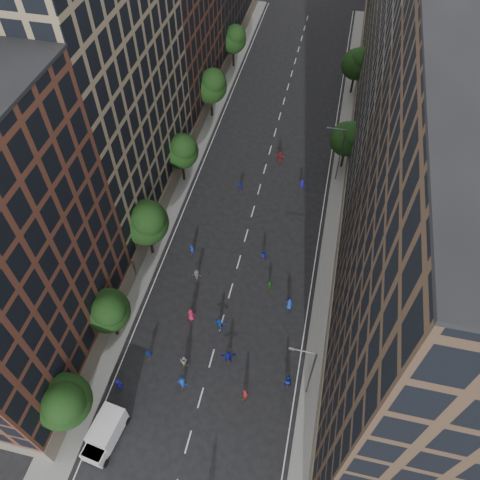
{
  "coord_description": "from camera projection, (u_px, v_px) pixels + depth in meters",
  "views": [
    {
      "loc": [
        7.95,
        -7.7,
        47.94
      ],
      "look_at": [
        -0.28,
        28.97,
        2.0
      ],
      "focal_mm": 35.0,
      "sensor_mm": 36.0,
      "label": 1
    }
  ],
  "objects": [
    {
      "name": "skater_0",
      "position": [
        119.0,
        385.0,
        48.51
      ],
      "size": [
        0.98,
        0.78,
        1.74
      ],
      "primitive_type": "imported",
      "rotation": [
        0.0,
        0.0,
        2.85
      ],
      "color": "#1D16B7",
      "rests_on": "ground"
    },
    {
      "name": "tree_right_b",
      "position": [
        358.0,
        63.0,
        78.69
      ],
      "size": [
        5.2,
        5.2,
        8.83
      ],
      "color": "black",
      "rests_on": "ground"
    },
    {
      "name": "tree_left_5",
      "position": [
        234.0,
        38.0,
        84.49
      ],
      "size": [
        4.8,
        4.8,
        8.33
      ],
      "color": "black",
      "rests_on": "ground"
    },
    {
      "name": "skater_16",
      "position": [
        240.0,
        186.0,
        67.26
      ],
      "size": [
        0.92,
        0.43,
        1.53
      ],
      "primitive_type": "imported",
      "rotation": [
        0.0,
        0.0,
        3.21
      ],
      "color": "#1425A9",
      "rests_on": "ground"
    },
    {
      "name": "skater_5",
      "position": [
        228.0,
        357.0,
        50.44
      ],
      "size": [
        1.77,
        1.0,
        1.81
      ],
      "primitive_type": "imported",
      "rotation": [
        0.0,
        0.0,
        3.44
      ],
      "color": "#121B94",
      "rests_on": "ground"
    },
    {
      "name": "tree_left_2",
      "position": [
        146.0,
        221.0,
        55.53
      ],
      "size": [
        5.6,
        5.6,
        9.45
      ],
      "color": "black",
      "rests_on": "ground"
    },
    {
      "name": "skater_9",
      "position": [
        197.0,
        275.0,
        57.29
      ],
      "size": [
        1.19,
        0.77,
        1.74
      ],
      "primitive_type": "imported",
      "rotation": [
        0.0,
        0.0,
        3.26
      ],
      "color": "#444348",
      "rests_on": "ground"
    },
    {
      "name": "streetlamp_near",
      "position": [
        309.0,
        371.0,
        44.94
      ],
      "size": [
        2.64,
        0.22,
        9.06
      ],
      "color": "#595B60",
      "rests_on": "ground"
    },
    {
      "name": "sidewalk_left",
      "position": [
        193.0,
        147.0,
        73.91
      ],
      "size": [
        4.0,
        105.0,
        0.15
      ],
      "primitive_type": "cube",
      "color": "slate",
      "rests_on": "ground"
    },
    {
      "name": "skater_3",
      "position": [
        183.0,
        383.0,
        48.56
      ],
      "size": [
        1.25,
        0.79,
        1.85
      ],
      "primitive_type": "imported",
      "rotation": [
        0.0,
        0.0,
        3.06
      ],
      "color": "navy",
      "rests_on": "ground"
    },
    {
      "name": "skater_10",
      "position": [
        270.0,
        285.0,
        56.5
      ],
      "size": [
        0.94,
        0.57,
        1.49
      ],
      "primitive_type": "imported",
      "rotation": [
        0.0,
        0.0,
        3.39
      ],
      "color": "#206C21",
      "rests_on": "ground"
    },
    {
      "name": "tree_left_0",
      "position": [
        64.0,
        402.0,
        42.25
      ],
      "size": [
        5.2,
        5.2,
        8.83
      ],
      "color": "black",
      "rests_on": "ground"
    },
    {
      "name": "skater_8",
      "position": [
        184.0,
        361.0,
        50.16
      ],
      "size": [
        0.92,
        0.76,
        1.7
      ],
      "primitive_type": "imported",
      "rotation": [
        0.0,
        0.0,
        2.99
      ],
      "color": "beige",
      "rests_on": "ground"
    },
    {
      "name": "sidewalk_right",
      "position": [
        346.0,
        169.0,
        70.59
      ],
      "size": [
        4.0,
        105.0,
        0.15
      ],
      "primitive_type": "cube",
      "color": "slate",
      "rests_on": "ground"
    },
    {
      "name": "tree_left_1",
      "position": [
        108.0,
        310.0,
        48.75
      ],
      "size": [
        4.8,
        4.8,
        8.21
      ],
      "color": "black",
      "rests_on": "ground"
    },
    {
      "name": "skater_14",
      "position": [
        263.0,
        255.0,
        59.4
      ],
      "size": [
        0.8,
        0.65,
        1.53
      ],
      "primitive_type": "imported",
      "rotation": [
        0.0,
        0.0,
        3.24
      ],
      "color": "#1522AD",
      "rests_on": "ground"
    },
    {
      "name": "bldg_left_b",
      "position": [
        94.0,
        91.0,
        54.06
      ],
      "size": [
        14.0,
        26.0,
        34.0
      ],
      "primitive_type": "cube",
      "color": "#857357",
      "rests_on": "ground"
    },
    {
      "name": "tree_left_4",
      "position": [
        211.0,
        85.0,
        74.27
      ],
      "size": [
        5.4,
        5.4,
        9.08
      ],
      "color": "black",
      "rests_on": "ground"
    },
    {
      "name": "skater_7",
      "position": [
        245.0,
        394.0,
        47.84
      ],
      "size": [
        0.77,
        0.65,
        1.8
      ],
      "primitive_type": "imported",
      "rotation": [
        0.0,
        0.0,
        2.74
      ],
      "color": "maroon",
      "rests_on": "ground"
    },
    {
      "name": "bldg_right_b",
      "position": [
        428.0,
        93.0,
        54.74
      ],
      "size": [
        14.0,
        28.0,
        33.0
      ],
      "primitive_type": "cube",
      "color": "#625A51",
      "rests_on": "ground"
    },
    {
      "name": "skater_12",
      "position": [
        289.0,
        304.0,
        54.67
      ],
      "size": [
        0.98,
        0.81,
        1.72
      ],
      "primitive_type": "imported",
      "rotation": [
        0.0,
        0.0,
        2.77
      ],
      "color": "#163FBA",
      "rests_on": "ground"
    },
    {
      "name": "skater_4",
      "position": [
        149.0,
        354.0,
        50.79
      ],
      "size": [
        0.94,
        0.48,
        1.55
      ],
      "primitive_type": "imported",
      "rotation": [
        0.0,
        0.0,
        3.25
      ],
      "color": "#13379E",
      "rests_on": "ground"
    },
    {
      "name": "skater_11",
      "position": [
        220.0,
        324.0,
        53.08
      ],
      "size": [
        1.58,
        0.65,
        1.66
      ],
      "primitive_type": "imported",
      "rotation": [
        0.0,
        0.0,
        3.04
      ],
      "color": "#1649B5",
      "rests_on": "ground"
    },
    {
      "name": "bldg_right_a",
      "position": [
        446.0,
        288.0,
        35.66
      ],
      "size": [
        14.0,
        30.0,
        36.0
      ],
      "primitive_type": "cube",
      "color": "#493627",
      "rests_on": "ground"
    },
    {
      "name": "skater_15",
      "position": [
        302.0,
        185.0,
        67.41
      ],
      "size": [
        1.1,
        0.72,
        1.6
      ],
      "primitive_type": "imported",
      "rotation": [
        0.0,
        0.0,
        3.01
      ],
      "color": "#1713A1",
      "rests_on": "ground"
    },
    {
      "name": "cargo_van",
      "position": [
        105.0,
        434.0,
        44.85
      ],
      "size": [
        3.08,
        5.41,
        2.74
      ],
      "rotation": [
        0.0,
        0.0,
        -0.14
      ],
      "color": "white",
      "rests_on": "ground"
    },
    {
      "name": "streetlamp_far",
      "position": [
        339.0,
        152.0,
        65.33
      ],
      "size": [
        2.64,
        0.22,
        9.06
      ],
      "color": "#595B60",
      "rests_on": "ground"
    },
    {
      "name": "bldg_left_c",
      "position": [
        161.0,
        24.0,
        70.6
      ],
      "size": [
        14.0,
        20.0,
        28.0
      ],
      "primitive_type": "cube",
      "color": "#582E21",
      "rests_on": "ground"
    },
    {
      "name": "skater_17",
      "position": [
        280.0,
        157.0,
        71.16
      ],
      "size": [
        1.63,
        0.57,
        1.74
      ],
      "primitive_type": "imported",
      "rotation": [
        0.0,
        0.0,
        3.1
      ],
      "color": "#A71B26",
      "rests_on": "ground"
    },
    {
      "name": "skater_6",
      "position": [
        191.0,
        315.0,
        53.67
      ],
      "size": [
        0.93,
        0.61,
        1.89
      ],
      "primitive_type": "imported",
      "rotation": [
        0.0,
        0.0,
        3.13
      ],
      "color": "#A71B38",
      "rests_on": "ground"
    },
    {
      "name": "ground",
      "position": [
        259.0,
        192.0,
        67.68
      ],
      "size": [
        240.0,
        240.0,
        0.0
      ],
      "primitive_type": "plane",
      "color": "black",
      "rests_on": "ground"
    },
    {
      "name": "skater_2",
      "position": [
        287.0,
        381.0,
        48.69
      ],
      "size": [
        1.12,
        0.99,
        1.91
      ],
      "primitive_type": "imported",
      "rotation": [
        0.0,
        0.0,
        3.48
      ],
      "color": "#13289B",
      "rests_on": "ground"
    },
    {
      "name": "tree_right_a",
      "position": [
        349.0,
        138.0,
        66.59
      ],
      "size": [
        5.0,
        5.0,
        8.39
      ],
      "color": "black",
      "rests_on": "ground"
    },
    {
      "name": "tree_left_3",
      "position": [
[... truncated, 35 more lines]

